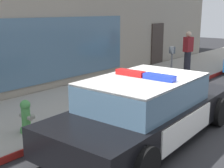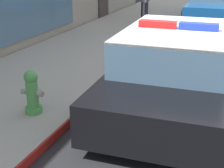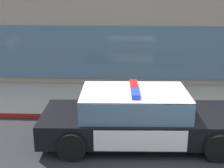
% 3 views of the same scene
% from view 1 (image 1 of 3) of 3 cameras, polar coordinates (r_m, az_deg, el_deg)
% --- Properties ---
extents(ground, '(48.00, 48.00, 0.00)m').
position_cam_1_polar(ground, '(7.24, 14.91, -9.08)').
color(ground, '#262628').
extents(sidewalk, '(48.00, 3.20, 0.15)m').
position_cam_1_polar(sidewalk, '(9.25, -5.95, -3.19)').
color(sidewalk, '#A39E93').
rests_on(sidewalk, ground).
extents(curb_red_paint, '(28.80, 0.04, 0.14)m').
position_cam_1_polar(curb_red_paint, '(8.21, 1.95, -5.30)').
color(curb_red_paint, maroon).
rests_on(curb_red_paint, ground).
extents(police_cruiser, '(5.16, 2.29, 1.49)m').
position_cam_1_polar(police_cruiser, '(6.63, 6.54, -4.55)').
color(police_cruiser, black).
rests_on(police_cruiser, ground).
extents(fire_hydrant, '(0.34, 0.39, 0.73)m').
position_cam_1_polar(fire_hydrant, '(6.88, -15.65, -5.86)').
color(fire_hydrant, '#4C994C').
rests_on(fire_hydrant, sidewalk).
extents(pedestrian_on_sidewalk, '(0.44, 0.32, 1.71)m').
position_cam_1_polar(pedestrian_on_sidewalk, '(13.53, 13.90, 5.90)').
color(pedestrian_on_sidewalk, '#23232D').
rests_on(pedestrian_on_sidewalk, sidewalk).
extents(parking_meter, '(0.12, 0.18, 1.34)m').
position_cam_1_polar(parking_meter, '(10.98, 11.04, 4.69)').
color(parking_meter, slate).
rests_on(parking_meter, sidewalk).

